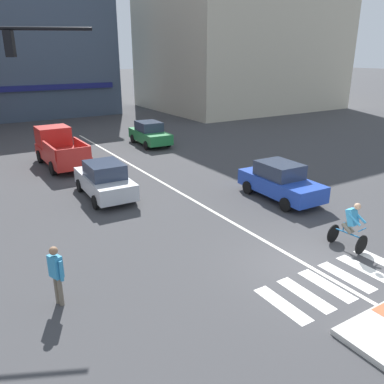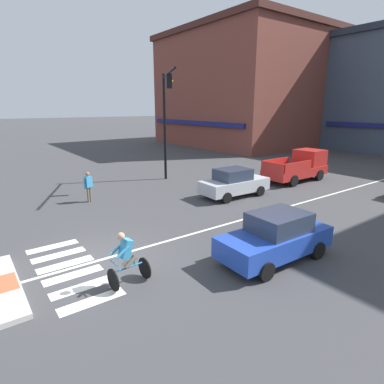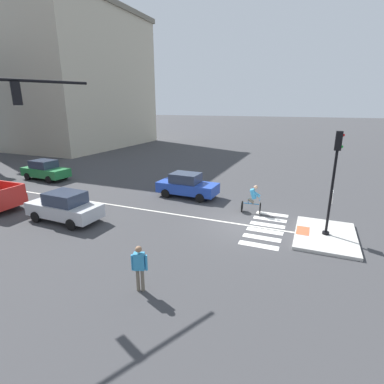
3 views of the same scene
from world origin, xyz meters
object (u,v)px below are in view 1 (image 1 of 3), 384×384
object	(u,v)px
car_green_eastbound_distant	(150,134)
car_blue_eastbound_mid	(280,181)
car_silver_westbound_far	(105,180)
pedestrian_at_curb_left	(56,271)
pickup_truck_red_westbound_distant	(59,148)
cyclist	(351,225)

from	to	relation	value
car_green_eastbound_distant	car_blue_eastbound_mid	distance (m)	12.99
car_green_eastbound_distant	car_blue_eastbound_mid	world-z (taller)	same
car_silver_westbound_far	car_green_eastbound_distant	world-z (taller)	same
car_silver_westbound_far	car_green_eastbound_distant	bearing A→B (deg)	53.24
car_blue_eastbound_mid	pedestrian_at_curb_left	size ratio (longest dim) A/B	2.49
pedestrian_at_curb_left	pickup_truck_red_westbound_distant	bearing A→B (deg)	75.69
car_blue_eastbound_mid	car_silver_westbound_far	bearing A→B (deg)	146.74
pickup_truck_red_westbound_distant	car_silver_westbound_far	bearing A→B (deg)	-87.08
car_green_eastbound_distant	cyclist	distance (m)	17.82
car_green_eastbound_distant	cyclist	world-z (taller)	cyclist
car_silver_westbound_far	cyclist	distance (m)	10.47
car_blue_eastbound_mid	car_green_eastbound_distant	bearing A→B (deg)	90.59
pedestrian_at_curb_left	car_green_eastbound_distant	bearing A→B (deg)	56.88
car_silver_westbound_far	pedestrian_at_curb_left	size ratio (longest dim) A/B	2.49
pickup_truck_red_westbound_distant	cyclist	distance (m)	16.67
pickup_truck_red_westbound_distant	pedestrian_at_curb_left	distance (m)	14.22
car_green_eastbound_distant	pedestrian_at_curb_left	xyz separation A→B (m)	(-10.32, -15.81, 0.17)
pickup_truck_red_westbound_distant	car_blue_eastbound_mid	bearing A→B (deg)	-57.65
car_green_eastbound_distant	pickup_truck_red_westbound_distant	size ratio (longest dim) A/B	0.81
car_blue_eastbound_mid	pedestrian_at_curb_left	xyz separation A→B (m)	(-10.45, -2.83, 0.17)
car_silver_westbound_far	pedestrian_at_curb_left	bearing A→B (deg)	-118.30
car_silver_westbound_far	car_blue_eastbound_mid	bearing A→B (deg)	-33.26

